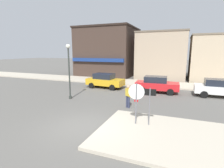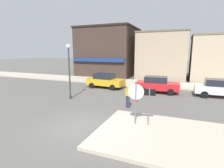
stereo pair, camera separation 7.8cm
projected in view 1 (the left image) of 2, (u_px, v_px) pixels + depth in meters
name	position (u px, v px, depth m)	size (l,w,h in m)	color
ground_plane	(82.00, 127.00, 9.20)	(160.00, 160.00, 0.00)	#5B5954
sidewalk_corner	(166.00, 136.00, 8.00)	(6.40, 4.80, 0.15)	#B7AD99
kerb_far	(140.00, 83.00, 21.56)	(80.00, 4.00, 0.15)	#B7AD99
stop_sign	(136.00, 98.00, 8.98)	(0.82, 0.12, 2.30)	slate
one_way_sign	(150.00, 103.00, 8.85)	(0.60, 0.09, 2.10)	slate
lamp_post	(69.00, 63.00, 14.12)	(0.36, 0.36, 4.54)	#333833
parked_car_nearest	(105.00, 80.00, 18.90)	(4.12, 2.10, 1.56)	gold
parked_car_second	(157.00, 84.00, 16.76)	(4.09, 2.04, 1.56)	red
parked_car_third	(219.00, 88.00, 15.04)	(4.01, 1.90, 1.56)	white
pedestrian_crossing_near	(128.00, 96.00, 12.17)	(0.49, 0.40, 1.61)	#2D334C
building_corner_shop	(108.00, 52.00, 28.79)	(8.81, 8.52, 7.66)	#3D2D26
building_storefront_left_near	(162.00, 55.00, 26.26)	(6.88, 7.72, 6.62)	tan
building_storefront_left_mid	(217.00, 58.00, 23.27)	(6.70, 6.82, 6.03)	tan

